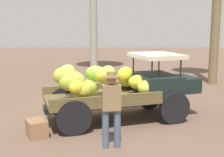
{
  "coord_description": "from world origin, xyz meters",
  "views": [
    {
      "loc": [
        0.28,
        -8.3,
        2.66
      ],
      "look_at": [
        0.35,
        -0.18,
        1.23
      ],
      "focal_mm": 47.33,
      "sensor_mm": 36.0,
      "label": 1
    }
  ],
  "objects": [
    {
      "name": "ground_plane",
      "position": [
        0.0,
        0.0,
        0.0
      ],
      "size": [
        60.0,
        60.0,
        0.0
      ],
      "primitive_type": "plane",
      "color": "brown"
    },
    {
      "name": "truck",
      "position": [
        0.71,
        -0.1,
        0.98
      ],
      "size": [
        4.66,
        2.83,
        1.89
      ],
      "rotation": [
        0.0,
        0.0,
        0.31
      ],
      "color": "black",
      "rests_on": "ground"
    },
    {
      "name": "farmer",
      "position": [
        0.32,
        -2.07,
        0.98
      ],
      "size": [
        0.52,
        0.48,
        1.71
      ],
      "rotation": [
        0.0,
        0.0,
        1.68
      ],
      "color": "#465971",
      "rests_on": "ground"
    },
    {
      "name": "wooden_crate",
      "position": [
        -1.5,
        -1.41,
        0.21
      ],
      "size": [
        0.64,
        0.69,
        0.42
      ],
      "primitive_type": "cube",
      "rotation": [
        0.0,
        0.0,
        2.06
      ],
      "color": "#8E6542",
      "rests_on": "ground"
    }
  ]
}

